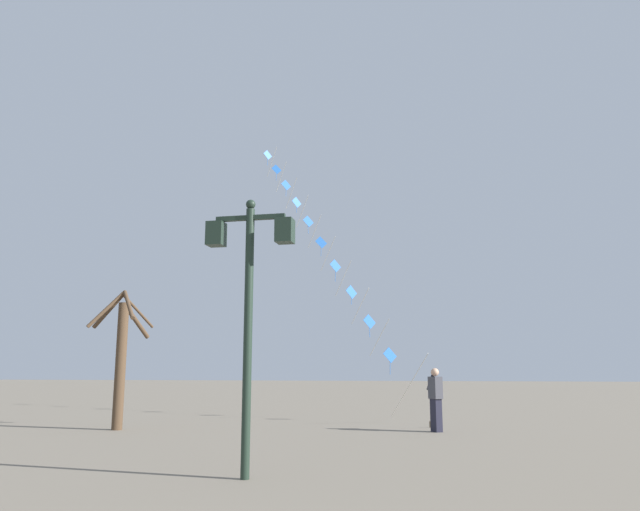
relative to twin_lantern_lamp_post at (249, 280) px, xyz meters
The scene contains 5 objects.
ground_plane 13.12m from the twin_lantern_lamp_post, 81.96° to the left, with size 160.00×160.00×0.00m, color #756B5B.
twin_lantern_lamp_post is the anchor object (origin of this frame).
kite_train 16.00m from the twin_lantern_lamp_post, 97.57° to the left, with size 8.68×11.22×13.20m.
kite_flyer 8.86m from the twin_lantern_lamp_post, 71.51° to the left, with size 0.47×0.59×1.71m.
bare_tree 9.28m from the twin_lantern_lamp_post, 131.57° to the left, with size 1.88×2.16×3.96m.
Camera 1 is at (1.38, -2.07, 1.64)m, focal length 34.49 mm.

